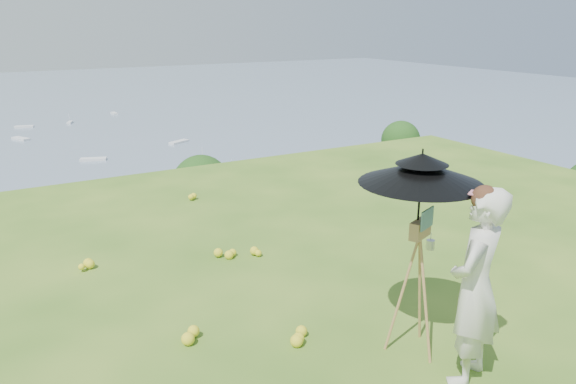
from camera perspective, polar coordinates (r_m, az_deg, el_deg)
ground at (r=7.03m, az=12.19°, el=-9.84°), size 14.00×14.00×0.00m
shoreline_tier at (r=88.79m, az=-24.20°, el=-10.66°), size 170.00×28.00×8.00m
slope_trees at (r=43.75m, az=-21.59°, el=-8.65°), size 110.00×50.00×6.00m
harbor_town at (r=86.12m, az=-24.73°, el=-6.81°), size 110.00×22.00×5.00m
wildflowers at (r=7.17m, az=10.88°, el=-8.67°), size 10.00×10.50×0.12m
painter at (r=5.21m, az=18.50°, el=-9.16°), size 0.79×0.68×1.83m
field_easel at (r=5.57m, az=12.91°, el=-8.83°), size 0.74×0.74×1.49m
sun_umbrella at (r=5.26m, az=13.25°, el=-0.03°), size 1.54×1.54×0.81m
painter_cap at (r=4.90m, az=19.44°, el=-0.07°), size 0.32×0.33×0.10m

